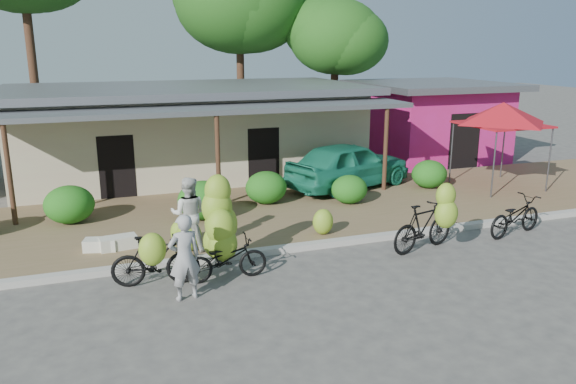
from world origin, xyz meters
The scene contains 24 objects.
ground centered at (0.00, 0.00, 0.00)m, with size 100.00×100.00×0.00m, color #484643.
sidewalk centered at (0.00, 5.00, 0.06)m, with size 60.00×6.00×0.12m, color brown.
curb centered at (0.00, 2.00, 0.07)m, with size 60.00×0.25×0.15m, color #A8A399.
shop_main centered at (0.00, 10.93, 1.72)m, with size 13.00×8.50×3.35m.
shop_pink centered at (10.50, 10.99, 1.67)m, with size 6.00×6.00×3.25m.
tree_near_right centered at (7.31, 14.61, 5.27)m, with size 4.48×4.30×6.94m.
hedge_1 centered at (-4.20, 5.75, 0.64)m, with size 1.32×1.19×1.03m, color #1A5713.
hedge_2 centered at (-0.73, 4.90, 0.66)m, with size 1.38×1.24×1.08m, color #1A5713.
hedge_3 centered at (1.40, 5.83, 0.61)m, with size 1.27×1.14×0.99m, color #1A5713.
hedge_4 centered at (3.78, 4.99, 0.55)m, with size 1.11×1.00×0.87m, color #1A5713.
hedge_5 centered at (7.16, 5.82, 0.59)m, with size 1.20×1.08×0.94m, color #1A5713.
red_canopy centered at (9.40, 5.17, 2.61)m, with size 3.50×3.50×2.86m.
bike_left centered at (-2.48, 0.99, 0.61)m, with size 1.85×1.26×1.35m.
bike_center centered at (-1.05, 1.15, 0.87)m, with size 1.77×1.16×2.16m.
bike_right centered at (3.86, 0.90, 0.71)m, with size 2.03×1.38×1.79m.
bike_far_right centered at (6.70, 1.18, 0.51)m, with size 2.05×1.13×1.02m.
loose_banana_a centered at (-1.64, 3.06, 0.42)m, with size 0.49×0.41×0.61m, color #87B72D.
loose_banana_b centered at (-1.52, 2.55, 0.48)m, with size 0.58×0.49×0.73m, color #87B72D.
loose_banana_c centered at (1.89, 2.58, 0.45)m, with size 0.53×0.45×0.67m, color #87B72D.
sack_near centered at (-3.09, 3.24, 0.27)m, with size 0.85×0.40×0.30m, color beige.
sack_far centered at (-3.49, 3.26, 0.26)m, with size 0.75×0.38×0.28m, color beige.
vendor centered at (-2.00, 0.23, 0.86)m, with size 0.63×0.41×1.72m, color gray.
bystander centered at (-1.50, 2.60, 1.00)m, with size 0.85×0.67×1.76m, color silver.
teal_van centered at (4.59, 6.74, 0.91)m, with size 1.86×4.63×1.58m, color #1A7659.
Camera 1 is at (-3.51, -9.93, 4.81)m, focal length 35.00 mm.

